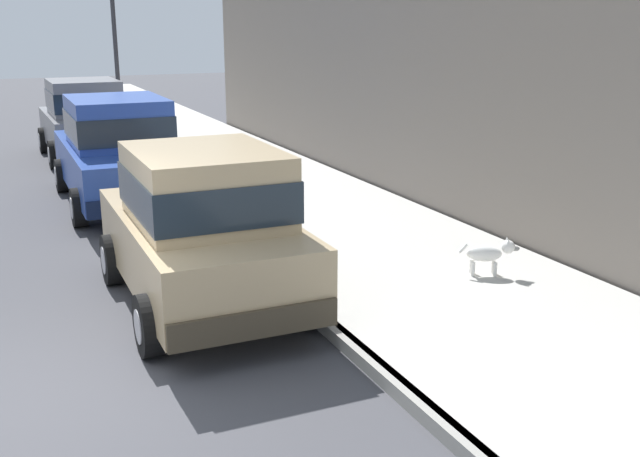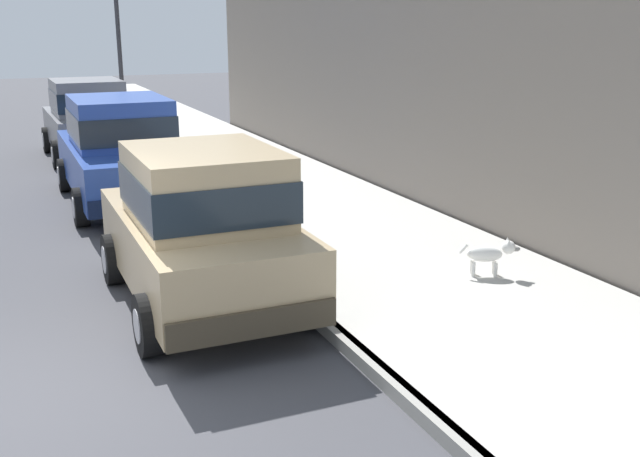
{
  "view_description": "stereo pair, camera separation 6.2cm",
  "coord_description": "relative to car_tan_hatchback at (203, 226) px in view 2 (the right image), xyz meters",
  "views": [
    {
      "loc": [
        0.12,
        -6.37,
        3.23
      ],
      "look_at": [
        3.57,
        1.37,
        0.85
      ],
      "focal_mm": 41.79,
      "sensor_mm": 36.0,
      "label": 1
    },
    {
      "loc": [
        0.18,
        -6.39,
        3.23
      ],
      "look_at": [
        3.57,
        1.37,
        0.85
      ],
      "focal_mm": 41.79,
      "sensor_mm": 36.0,
      "label": 2
    }
  ],
  "objects": [
    {
      "name": "street_lamp",
      "position": [
        1.33,
        13.59,
        1.93
      ],
      "size": [
        0.36,
        0.36,
        4.42
      ],
      "color": "#2D2D33",
      "rests_on": "sidewalk"
    },
    {
      "name": "curb",
      "position": [
        0.98,
        -1.6,
        -0.91
      ],
      "size": [
        0.16,
        64.0,
        0.14
      ],
      "primitive_type": "cube",
      "color": "gray",
      "rests_on": "ground"
    },
    {
      "name": "car_grey_hatchback",
      "position": [
        0.01,
        10.57,
        0.0
      ],
      "size": [
        2.01,
        3.83,
        1.88
      ],
      "color": "slate",
      "rests_on": "ground"
    },
    {
      "name": "dog_white",
      "position": [
        3.44,
        -0.74,
        -0.55
      ],
      "size": [
        0.7,
        0.42,
        0.49
      ],
      "color": "white",
      "rests_on": "sidewalk"
    },
    {
      "name": "car_blue_sedan",
      "position": [
        -0.01,
        5.57,
        0.01
      ],
      "size": [
        2.05,
        4.6,
        1.92
      ],
      "color": "#28479E",
      "rests_on": "ground"
    },
    {
      "name": "car_tan_hatchback",
      "position": [
        0.0,
        0.0,
        0.0
      ],
      "size": [
        1.97,
        3.8,
        1.88
      ],
      "color": "tan",
      "rests_on": "ground"
    },
    {
      "name": "building_facade",
      "position": [
        4.88,
        4.25,
        1.5
      ],
      "size": [
        0.5,
        20.0,
        4.95
      ],
      "primitive_type": "cube",
      "color": "slate",
      "rests_on": "ground"
    },
    {
      "name": "sidewalk",
      "position": [
        2.78,
        -1.6,
        -0.91
      ],
      "size": [
        3.6,
        64.0,
        0.14
      ],
      "primitive_type": "cube",
      "color": "#B7B5AD",
      "rests_on": "ground"
    },
    {
      "name": "ground_plane",
      "position": [
        -2.22,
        -1.6,
        -0.98
      ],
      "size": [
        80.0,
        80.0,
        0.0
      ],
      "primitive_type": "plane",
      "color": "#424247"
    }
  ]
}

